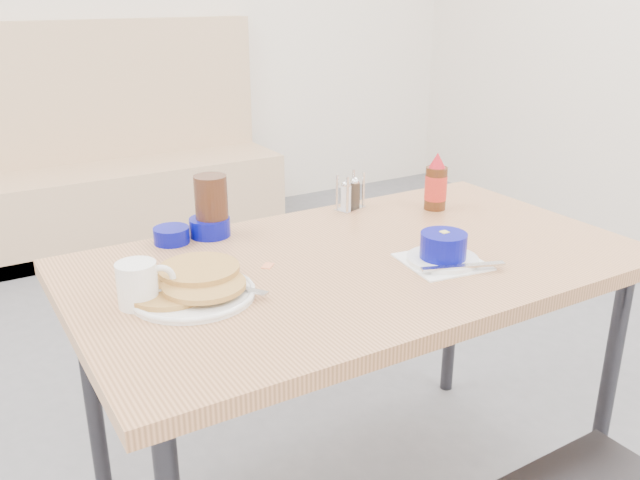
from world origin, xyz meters
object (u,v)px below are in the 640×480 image
condiment_caddy (350,197)px  syrup_bottle (436,185)px  creamer_bowl (172,235)px  dining_table (359,280)px  grits_setting (443,250)px  butter_bowl (210,227)px  booth_bench (110,181)px  pancake_plate (192,287)px  amber_tumbler (212,206)px  coffee_mug (139,284)px

condiment_caddy → syrup_bottle: (0.22, -0.13, 0.04)m
condiment_caddy → creamer_bowl: bearing=161.6°
dining_table → creamer_bowl: bearing=137.1°
grits_setting → butter_bowl: grits_setting is taller
condiment_caddy → syrup_bottle: 0.26m
grits_setting → condiment_caddy: condiment_caddy is taller
dining_table → grits_setting: (0.16, -0.13, 0.10)m
booth_bench → butter_bowl: booth_bench is taller
grits_setting → creamer_bowl: (-0.52, 0.47, -0.01)m
dining_table → pancake_plate: 0.44m
creamer_bowl → amber_tumbler: (0.12, 0.00, 0.06)m
booth_bench → creamer_bowl: bearing=-99.5°
pancake_plate → grits_setting: 0.61m
grits_setting → butter_bowl: (-0.41, 0.47, -0.01)m
pancake_plate → creamer_bowl: bearing=78.0°
coffee_mug → condiment_caddy: condiment_caddy is taller
condiment_caddy → coffee_mug: bearing=-174.9°
creamer_bowl → pancake_plate: bearing=-102.0°
condiment_caddy → grits_setting: bearing=-113.2°
dining_table → creamer_bowl: size_ratio=14.99×
coffee_mug → creamer_bowl: 0.37m
butter_bowl → syrup_bottle: bearing=-10.9°
booth_bench → pancake_plate: booth_bench is taller
pancake_plate → butter_bowl: same height
butter_bowl → condiment_caddy: bearing=-0.0°
grits_setting → butter_bowl: size_ratio=2.00×
pancake_plate → amber_tumbler: (0.19, 0.33, 0.06)m
booth_bench → butter_bowl: bearing=-96.7°
dining_table → creamer_bowl: (-0.37, 0.34, 0.08)m
coffee_mug → grits_setting: size_ratio=0.57×
grits_setting → amber_tumbler: bearing=130.7°
amber_tumbler → syrup_bottle: syrup_bottle is taller
butter_bowl → amber_tumbler: 0.06m
dining_table → coffee_mug: size_ratio=11.20×
booth_bench → coffee_mug: bearing=-102.2°
dining_table → booth_bench: bearing=90.0°
coffee_mug → butter_bowl: bearing=48.3°
coffee_mug → condiment_caddy: (0.74, 0.32, -0.01)m
pancake_plate → booth_bench: bearing=80.2°
grits_setting → creamer_bowl: grits_setting is taller
pancake_plate → amber_tumbler: size_ratio=1.66×
grits_setting → pancake_plate: bearing=167.0°
butter_bowl → condiment_caddy: condiment_caddy is taller
dining_table → syrup_bottle: bearing=26.8°
grits_setting → booth_bench: bearing=93.3°
butter_bowl → syrup_bottle: 0.69m
coffee_mug → creamer_bowl: coffee_mug is taller
booth_bench → syrup_bottle: 2.41m
creamer_bowl → coffee_mug: bearing=-119.2°
grits_setting → syrup_bottle: 0.43m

